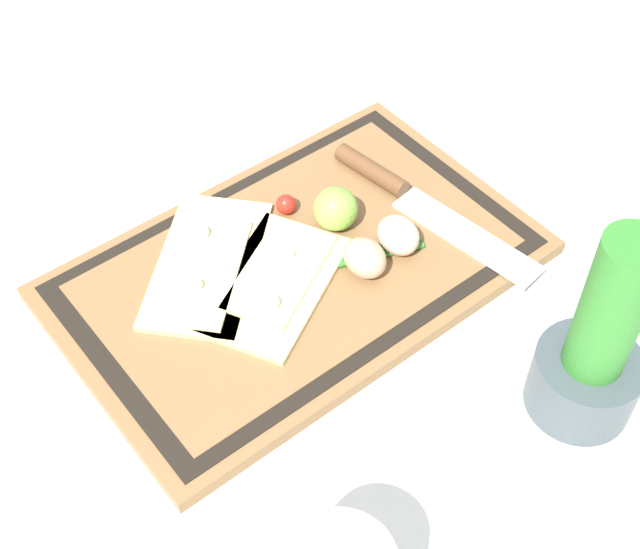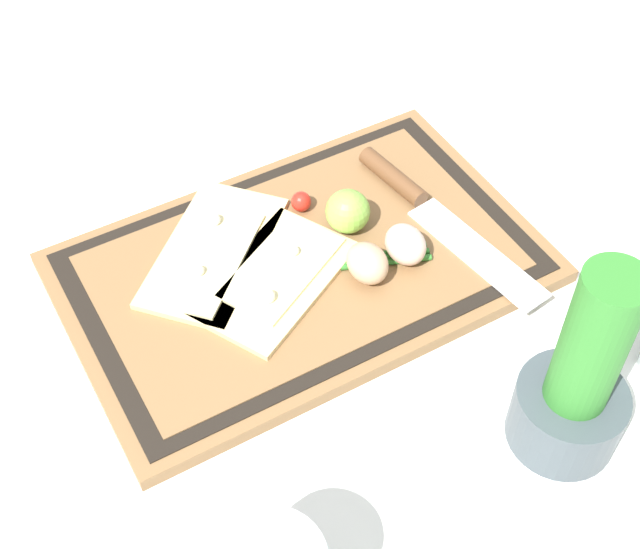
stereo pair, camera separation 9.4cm
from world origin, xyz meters
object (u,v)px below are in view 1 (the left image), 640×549
object	(u,v)px
pizza_slice_near	(206,265)
knife	(400,190)
lime	(336,209)
herb_pot	(594,354)
egg_brown	(365,258)
cherry_tomato_red	(286,204)
egg_pink	(398,235)
pizza_slice_far	(276,282)

from	to	relation	value
pizza_slice_near	knife	world-z (taller)	pizza_slice_near
knife	lime	bearing A→B (deg)	-6.07
knife	herb_pot	distance (m)	0.32
knife	herb_pot	xyz separation A→B (m)	(0.04, 0.31, 0.05)
herb_pot	lime	bearing A→B (deg)	-81.96
pizza_slice_near	knife	bearing A→B (deg)	169.27
egg_brown	lime	xyz separation A→B (m)	(-0.02, -0.07, 0.00)
pizza_slice_near	cherry_tomato_red	world-z (taller)	same
pizza_slice_near	herb_pot	size ratio (longest dim) A/B	0.96
cherry_tomato_red	herb_pot	bearing A→B (deg)	101.59
egg_pink	lime	distance (m)	0.08
pizza_slice_far	egg_brown	world-z (taller)	egg_brown
pizza_slice_near	herb_pot	xyz separation A→B (m)	(-0.20, 0.36, 0.05)
lime	herb_pot	bearing A→B (deg)	98.04
pizza_slice_near	knife	xyz separation A→B (m)	(-0.24, 0.05, 0.00)
pizza_slice_far	knife	bearing A→B (deg)	-174.09
pizza_slice_far	egg_brown	size ratio (longest dim) A/B	4.07
knife	pizza_slice_near	bearing A→B (deg)	-10.73
herb_pot	cherry_tomato_red	bearing A→B (deg)	-78.41
lime	egg_brown	bearing A→B (deg)	75.15
egg_pink	cherry_tomato_red	bearing A→B (deg)	-63.32
knife	herb_pot	bearing A→B (deg)	81.93
egg_pink	herb_pot	distance (m)	0.25
pizza_slice_far	herb_pot	distance (m)	0.33
egg_brown	lime	world-z (taller)	lime
pizza_slice_near	cherry_tomato_red	xyz separation A→B (m)	(-0.12, -0.02, 0.01)
lime	herb_pot	world-z (taller)	herb_pot
herb_pot	egg_pink	bearing A→B (deg)	-86.57
lime	herb_pot	xyz separation A→B (m)	(-0.05, 0.32, 0.03)
egg_brown	herb_pot	distance (m)	0.26
pizza_slice_far	herb_pot	world-z (taller)	herb_pot
egg_pink	pizza_slice_near	bearing A→B (deg)	-30.49
egg_pink	lime	world-z (taller)	lime
pizza_slice_near	lime	xyz separation A→B (m)	(-0.15, 0.04, 0.02)
egg_brown	cherry_tomato_red	world-z (taller)	egg_brown
lime	pizza_slice_near	bearing A→B (deg)	-13.42
pizza_slice_far	knife	distance (m)	0.20
knife	egg_pink	distance (m)	0.09
knife	egg_brown	size ratio (longest dim) A/B	5.53
pizza_slice_near	lime	size ratio (longest dim) A/B	4.35
egg_pink	herb_pot	bearing A→B (deg)	93.43
egg_brown	egg_pink	bearing A→B (deg)	-176.81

